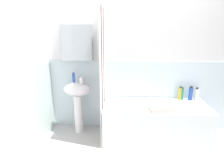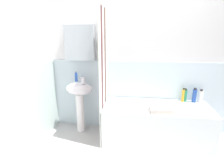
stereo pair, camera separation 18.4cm
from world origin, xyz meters
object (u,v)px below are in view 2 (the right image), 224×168
object	(u,v)px
lotion_bottle	(194,95)
conditioner_bottle	(185,95)
sink	(80,96)
bathtub	(156,123)
shampoo_bottle	(183,95)
toothbrush_cup	(83,80)
body_wash_bottle	(201,96)
soap_dispenser	(76,77)
towel_folded	(162,110)

from	to	relation	value
lotion_bottle	conditioner_bottle	bearing A→B (deg)	170.69
sink	bathtub	size ratio (longest dim) A/B	0.54
conditioner_bottle	sink	bearing A→B (deg)	-175.75
bathtub	shampoo_bottle	xyz separation A→B (m)	(0.43, 0.25, 0.40)
sink	toothbrush_cup	world-z (taller)	toothbrush_cup
body_wash_bottle	bathtub	bearing A→B (deg)	-159.58
body_wash_bottle	conditioner_bottle	bearing A→B (deg)	177.44
soap_dispenser	toothbrush_cup	distance (m)	0.19
soap_dispenser	lotion_bottle	distance (m)	1.94
sink	shampoo_bottle	size ratio (longest dim) A/B	3.77
toothbrush_cup	shampoo_bottle	size ratio (longest dim) A/B	0.45
towel_folded	sink	bearing A→B (deg)	165.05
conditioner_bottle	towel_folded	xyz separation A→B (m)	(-0.42, -0.47, -0.07)
body_wash_bottle	conditioner_bottle	distance (m)	0.24
sink	bathtub	bearing A→B (deg)	-6.57
bathtub	lotion_bottle	world-z (taller)	lotion_bottle
toothbrush_cup	lotion_bottle	world-z (taller)	toothbrush_cup
conditioner_bottle	soap_dispenser	bearing A→B (deg)	-178.41
towel_folded	conditioner_bottle	bearing A→B (deg)	48.21
soap_dispenser	conditioner_bottle	world-z (taller)	soap_dispenser
conditioner_bottle	bathtub	bearing A→B (deg)	-149.69
body_wash_bottle	conditioner_bottle	xyz separation A→B (m)	(-0.24, 0.01, -0.00)
conditioner_bottle	towel_folded	size ratio (longest dim) A/B	0.66
shampoo_bottle	soap_dispenser	bearing A→B (deg)	-179.12
bathtub	lotion_bottle	bearing A→B (deg)	22.50
conditioner_bottle	shampoo_bottle	xyz separation A→B (m)	(-0.04, -0.02, 0.01)
sink	body_wash_bottle	size ratio (longest dim) A/B	4.04
lotion_bottle	towel_folded	distance (m)	0.72
toothbrush_cup	lotion_bottle	bearing A→B (deg)	4.57
bathtub	towel_folded	bearing A→B (deg)	-78.25
bathtub	toothbrush_cup	bearing A→B (deg)	174.73
sink	body_wash_bottle	xyz separation A→B (m)	(1.96, 0.12, 0.05)
toothbrush_cup	body_wash_bottle	distance (m)	1.89
toothbrush_cup	bathtub	size ratio (longest dim) A/B	0.06
soap_dispenser	towel_folded	distance (m)	1.46
toothbrush_cup	lotion_bottle	distance (m)	1.79
soap_dispenser	shampoo_bottle	bearing A→B (deg)	0.88
toothbrush_cup	bathtub	bearing A→B (deg)	-5.27
bathtub	conditioner_bottle	world-z (taller)	conditioner_bottle
soap_dispenser	body_wash_bottle	distance (m)	2.04
soap_dispenser	lotion_bottle	world-z (taller)	soap_dispenser
bathtub	body_wash_bottle	xyz separation A→B (m)	(0.70, 0.26, 0.39)
toothbrush_cup	towel_folded	distance (m)	1.29
bathtub	towel_folded	xyz separation A→B (m)	(0.04, -0.20, 0.32)
conditioner_bottle	shampoo_bottle	bearing A→B (deg)	-148.40
body_wash_bottle	soap_dispenser	bearing A→B (deg)	-178.90
sink	conditioner_bottle	xyz separation A→B (m)	(1.72, 0.13, 0.05)
shampoo_bottle	towel_folded	size ratio (longest dim) A/B	0.71
soap_dispenser	conditioner_bottle	bearing A→B (deg)	1.59
body_wash_bottle	conditioner_bottle	size ratio (longest dim) A/B	1.00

